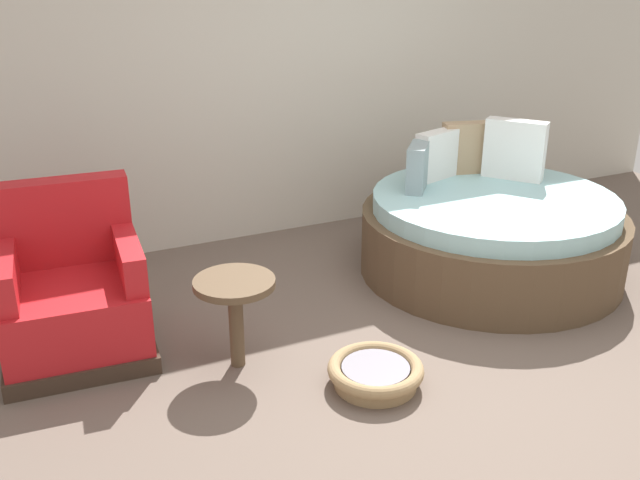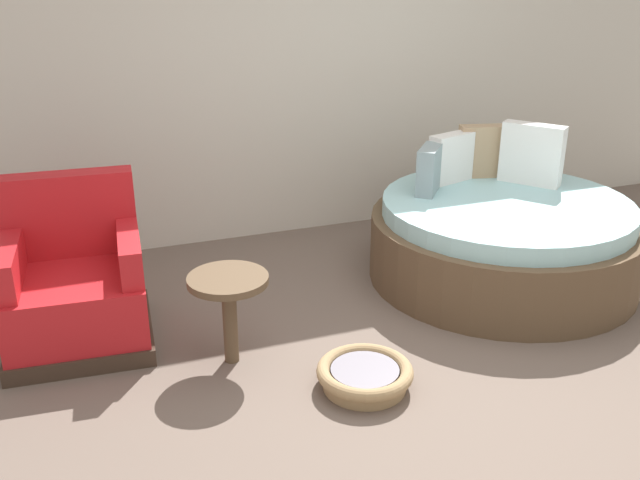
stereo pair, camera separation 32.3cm
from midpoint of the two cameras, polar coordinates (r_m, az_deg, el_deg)
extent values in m
cube|color=#66564C|center=(3.90, 11.55, -11.57)|extent=(8.00, 8.00, 0.02)
cube|color=beige|center=(5.55, -0.94, 13.91)|extent=(8.00, 0.12, 2.66)
cylinder|color=brown|center=(5.11, 16.22, -0.61)|extent=(1.83, 1.83, 0.45)
cylinder|color=#9ED1D6|center=(5.01, 16.56, 2.41)|extent=(1.68, 1.68, 0.12)
cube|color=white|center=(5.35, 18.34, 6.55)|extent=(0.36, 0.42, 0.43)
cube|color=tan|center=(5.44, 14.77, 6.91)|extent=(0.40, 0.21, 0.38)
cube|color=white|center=(5.25, 12.24, 6.44)|extent=(0.37, 0.22, 0.35)
cube|color=gray|center=(4.99, 10.62, 5.56)|extent=(0.30, 0.32, 0.32)
cube|color=#38281E|center=(4.36, -16.57, -7.29)|extent=(0.85, 0.85, 0.10)
cube|color=red|center=(4.26, -16.89, -4.71)|extent=(0.81, 0.81, 0.34)
cube|color=red|center=(4.39, -17.53, 1.98)|extent=(0.77, 0.21, 0.50)
cube|color=red|center=(4.17, -21.69, -1.71)|extent=(0.17, 0.69, 0.22)
cube|color=red|center=(4.15, -12.92, -0.79)|extent=(0.17, 0.69, 0.22)
cylinder|color=#9E7F56|center=(3.82, 6.08, -11.33)|extent=(0.44, 0.44, 0.06)
torus|color=#9E7F56|center=(3.78, 6.12, -10.51)|extent=(0.51, 0.51, 0.07)
cylinder|color=slate|center=(3.79, 6.11, -10.64)|extent=(0.36, 0.36, 0.05)
cylinder|color=brown|center=(3.93, -4.89, -6.68)|extent=(0.08, 0.08, 0.48)
cylinder|color=brown|center=(3.81, -5.01, -3.25)|extent=(0.44, 0.44, 0.04)
camera|label=1|loc=(0.16, -87.78, 0.91)|focal=39.83mm
camera|label=2|loc=(0.16, 92.22, -0.91)|focal=39.83mm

